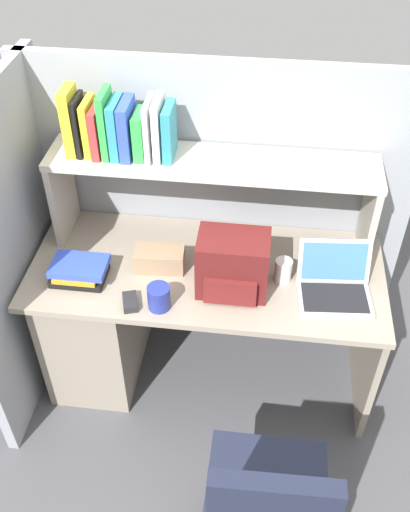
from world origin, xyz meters
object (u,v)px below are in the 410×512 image
Objects in this scene: laptop at (334,284)px; computer_mouse at (130,302)px; backpack at (233,265)px; tissue_box at (160,259)px; paper_cup at (283,270)px; snack_canister at (159,297)px.

laptop reaches higher than computer_mouse.
tissue_box is at bearing 164.45° from backpack.
paper_cup is 0.56m from snack_canister.
paper_cup is (0.63, 0.24, 0.04)m from computer_mouse.
laptop is at bearing 3.33° from backpack.
backpack reaches higher than snack_canister.
laptop reaches higher than paper_cup.
backpack is 2.83× the size of paper_cup.
snack_canister is (0.04, -0.24, 0.00)m from tissue_box.
snack_canister reaches higher than paper_cup.
tissue_box is 2.01× the size of snack_canister.
backpack is at bearing -176.67° from laptop.
laptop is 1.11× the size of backpack.
snack_canister is (0.12, 0.00, 0.04)m from computer_mouse.
snack_canister is at bearing -14.73° from computer_mouse.
tissue_box is at bearing 54.56° from computer_mouse.
backpack is 1.36× the size of tissue_box.
snack_canister is at bearing -166.52° from laptop.
computer_mouse is at bearing -159.45° from paper_cup.
paper_cup reaches higher than computer_mouse.
computer_mouse is 0.98× the size of paper_cup.
computer_mouse is at bearing -168.12° from laptop.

